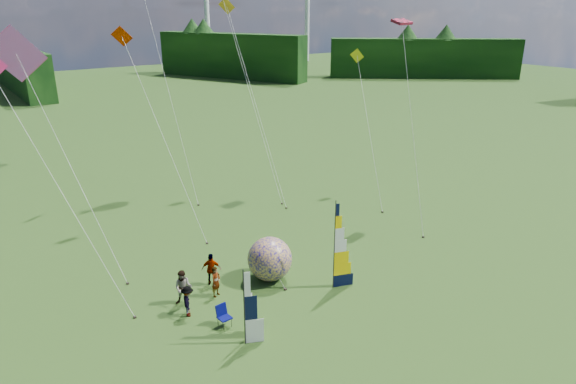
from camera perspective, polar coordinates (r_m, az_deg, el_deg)
ground at (r=25.56m, az=7.26°, el=-13.77°), size 220.00×220.00×0.00m
treeline_ring at (r=23.57m, az=7.69°, el=-5.68°), size 210.00×210.00×8.00m
turbine_left at (r=139.09m, az=2.17°, el=20.52°), size 8.00×1.20×30.00m
turbine_right at (r=131.63m, az=-9.08°, el=20.31°), size 8.00×1.20×30.00m
feather_banner_main at (r=26.76m, az=5.17°, el=-6.10°), size 1.26×0.52×4.79m
side_banner_left at (r=23.26m, az=-4.82°, el=-12.67°), size 0.91×0.33×3.24m
side_banner_far at (r=22.86m, az=-4.87°, el=-12.81°), size 1.00×0.52×3.58m
bol_inflatable at (r=28.03m, az=-2.04°, el=-7.45°), size 2.83×2.83×2.43m
spectator_a at (r=26.94m, az=-8.01°, el=-9.81°), size 0.72×0.63×1.66m
spectator_b at (r=26.48m, az=-11.55°, el=-10.38°), size 0.98×0.90×1.85m
spectator_c at (r=25.63m, az=-11.06°, el=-11.82°), size 0.75×1.08×1.57m
spectator_d at (r=27.96m, az=-8.49°, el=-8.48°), size 1.11×0.95×1.80m
camp_chair at (r=24.73m, az=-7.08°, el=-13.55°), size 0.66×0.66×1.07m
kite_whale at (r=41.15m, az=-5.78°, el=16.88°), size 6.52×15.59×23.80m
kite_rainbow_delta at (r=29.69m, az=-23.22°, el=4.77°), size 9.29×13.20×14.28m
kite_parafoil at (r=34.78m, az=13.77°, el=8.31°), size 6.55×9.34×14.78m
small_kite_red at (r=34.06m, az=-13.75°, el=6.82°), size 5.95×11.21×13.33m
small_kite_orange at (r=39.46m, az=-3.63°, el=10.45°), size 7.02×11.01×15.11m
small_kite_yellow at (r=39.47m, az=9.04°, el=7.43°), size 7.88×10.03×11.31m
small_kite_pink at (r=25.61m, az=-23.88°, el=1.11°), size 8.66×9.78×13.19m
small_kite_green at (r=40.59m, az=-14.18°, el=15.29°), size 6.64×11.85×22.30m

